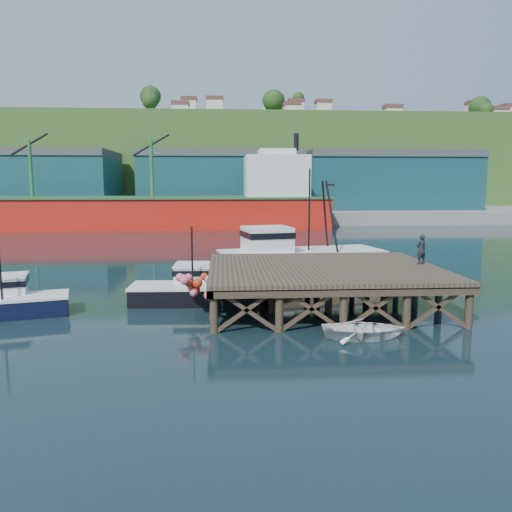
{
  "coord_description": "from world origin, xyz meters",
  "views": [
    {
      "loc": [
        0.24,
        -25.77,
        6.41
      ],
      "look_at": [
        2.07,
        2.0,
        2.4
      ],
      "focal_mm": 35.0,
      "sensor_mm": 36.0,
      "label": 1
    }
  ],
  "objects": [
    {
      "name": "ground",
      "position": [
        0.0,
        0.0,
        0.0
      ],
      "size": [
        300.0,
        300.0,
        0.0
      ],
      "primitive_type": "plane",
      "color": "black",
      "rests_on": "ground"
    },
    {
      "name": "trawler",
      "position": [
        5.36,
        7.99,
        1.54
      ],
      "size": [
        11.74,
        6.18,
        7.47
      ],
      "rotation": [
        0.0,
        0.0,
        0.21
      ],
      "color": "#D2B788",
      "rests_on": "ground"
    },
    {
      "name": "boat_black",
      "position": [
        -1.37,
        1.26,
        0.78
      ],
      "size": [
        6.94,
        5.85,
        4.24
      ],
      "rotation": [
        0.0,
        0.0,
        -0.04
      ],
      "color": "black",
      "rests_on": "ground"
    },
    {
      "name": "cargo_ship",
      "position": [
        -8.46,
        48.0,
        3.31
      ],
      "size": [
        55.5,
        10.0,
        13.75
      ],
      "color": "red",
      "rests_on": "ground"
    },
    {
      "name": "warehouse_right",
      "position": [
        30.0,
        65.0,
        6.5
      ],
      "size": [
        30.0,
        16.0,
        9.0
      ],
      "primitive_type": "cube",
      "color": "#174B4E",
      "rests_on": "far_quay"
    },
    {
      "name": "far_quay",
      "position": [
        0.0,
        70.0,
        1.0
      ],
      "size": [
        160.0,
        40.0,
        2.0
      ],
      "primitive_type": "cube",
      "color": "gray",
      "rests_on": "ground"
    },
    {
      "name": "hillside",
      "position": [
        0.0,
        100.0,
        11.0
      ],
      "size": [
        220.0,
        50.0,
        22.0
      ],
      "primitive_type": "cube",
      "color": "#2D511E",
      "rests_on": "ground"
    },
    {
      "name": "warehouse_mid",
      "position": [
        0.0,
        65.0,
        6.5
      ],
      "size": [
        28.0,
        16.0,
        9.0
      ],
      "primitive_type": "cube",
      "color": "#174B4E",
      "rests_on": "far_quay"
    },
    {
      "name": "warehouse_left",
      "position": [
        -35.0,
        65.0,
        6.5
      ],
      "size": [
        32.0,
        16.0,
        9.0
      ],
      "primitive_type": "cube",
      "color": "#174B4E",
      "rests_on": "far_quay"
    },
    {
      "name": "dinghy",
      "position": [
        6.13,
        -5.8,
        0.36
      ],
      "size": [
        3.66,
        2.73,
        0.73
      ],
      "primitive_type": "imported",
      "rotation": [
        0.0,
        0.0,
        1.51
      ],
      "color": "white",
      "rests_on": "ground"
    },
    {
      "name": "boat_navy",
      "position": [
        -10.52,
        -1.05,
        0.74
      ],
      "size": [
        6.26,
        4.05,
        3.69
      ],
      "rotation": [
        0.0,
        0.0,
        0.27
      ],
      "color": "black",
      "rests_on": "ground"
    },
    {
      "name": "wharf",
      "position": [
        5.5,
        -0.19,
        1.94
      ],
      "size": [
        12.0,
        10.0,
        2.62
      ],
      "color": "brown",
      "rests_on": "ground"
    },
    {
      "name": "dockworker",
      "position": [
        10.9,
        0.25,
        2.93
      ],
      "size": [
        0.68,
        0.55,
        1.62
      ],
      "primitive_type": "imported",
      "rotation": [
        0.0,
        0.0,
        3.46
      ],
      "color": "black",
      "rests_on": "wharf"
    }
  ]
}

